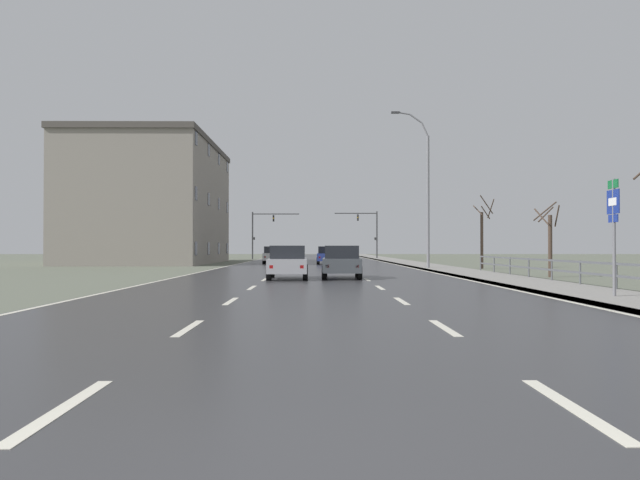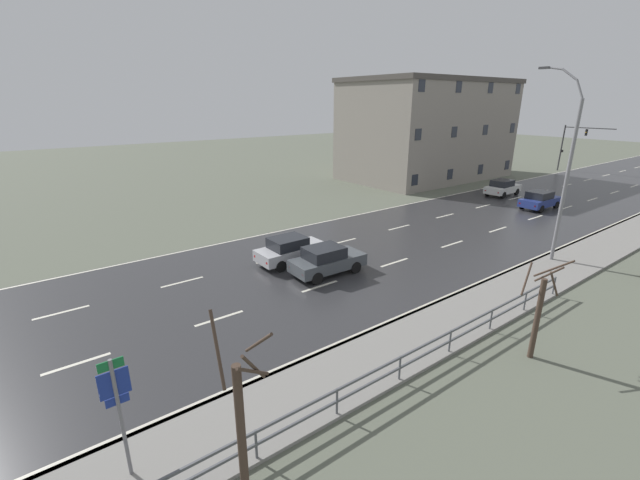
{
  "view_description": "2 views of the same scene",
  "coord_description": "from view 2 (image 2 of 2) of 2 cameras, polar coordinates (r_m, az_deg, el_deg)",
  "views": [
    {
      "loc": [
        -0.03,
        -3.46,
        1.49
      ],
      "look_at": [
        0.56,
        67.29,
        2.36
      ],
      "focal_mm": 33.43,
      "sensor_mm": 36.0,
      "label": 1
    },
    {
      "loc": [
        17.46,
        12.34,
        8.9
      ],
      "look_at": [
        0.0,
        25.35,
        1.51
      ],
      "focal_mm": 23.03,
      "sensor_mm": 36.0,
      "label": 2
    }
  ],
  "objects": [
    {
      "name": "ground_plane",
      "position": [
        40.71,
        26.58,
        4.04
      ],
      "size": [
        160.0,
        160.0,
        0.12
      ],
      "color": "#5B6051"
    },
    {
      "name": "road_asphalt_strip",
      "position": [
        51.53,
        32.82,
        5.83
      ],
      "size": [
        14.0,
        120.0,
        0.03
      ],
      "color": "#303033",
      "rests_on": "ground"
    },
    {
      "name": "guardrail",
      "position": [
        12.83,
        2.38,
        -20.95
      ],
      "size": [
        0.07,
        26.72,
        1.0
      ],
      "color": "#515459",
      "rests_on": "ground"
    },
    {
      "name": "street_lamp_midground",
      "position": [
        26.51,
        30.88,
        8.19
      ],
      "size": [
        2.58,
        0.24,
        10.72
      ],
      "color": "slate",
      "rests_on": "ground"
    },
    {
      "name": "highway_sign",
      "position": [
        11.31,
        -26.23,
        -19.82
      ],
      "size": [
        0.09,
        0.68,
        3.43
      ],
      "color": "slate",
      "rests_on": "ground"
    },
    {
      "name": "traffic_signal_left",
      "position": [
        63.93,
        31.61,
        11.65
      ],
      "size": [
        5.95,
        0.36,
        5.94
      ],
      "color": "#38383A",
      "rests_on": "ground"
    },
    {
      "name": "car_mid_centre",
      "position": [
        44.64,
        24.03,
        6.69
      ],
      "size": [
        1.94,
        4.16,
        1.57
      ],
      "rotation": [
        0.0,
        0.0,
        0.03
      ],
      "color": "silver",
      "rests_on": "ground"
    },
    {
      "name": "car_distant",
      "position": [
        40.33,
        28.24,
        4.93
      ],
      "size": [
        1.91,
        4.14,
        1.57
      ],
      "rotation": [
        0.0,
        0.0,
        -0.02
      ],
      "color": "navy",
      "rests_on": "ground"
    },
    {
      "name": "car_far_right",
      "position": [
        22.05,
        0.95,
        -2.79
      ],
      "size": [
        1.94,
        4.15,
        1.57
      ],
      "rotation": [
        0.0,
        0.0,
        -0.03
      ],
      "color": "#474C51",
      "rests_on": "ground"
    },
    {
      "name": "car_near_right",
      "position": [
        23.62,
        -4.1,
        -1.34
      ],
      "size": [
        1.89,
        4.13,
        1.57
      ],
      "rotation": [
        0.0,
        0.0,
        0.01
      ],
      "color": "#B7B7BC",
      "rests_on": "ground"
    },
    {
      "name": "brick_building",
      "position": [
        52.31,
        14.7,
        14.64
      ],
      "size": [
        11.89,
        19.81,
        11.36
      ],
      "color": "gray",
      "rests_on": "ground"
    },
    {
      "name": "bare_tree_near",
      "position": [
        9.8,
        -10.77,
        -24.47
      ],
      "size": [
        1.15,
        1.02,
        5.06
      ],
      "color": "#423328",
      "rests_on": "ground"
    },
    {
      "name": "bare_tree_mid",
      "position": [
        16.62,
        28.08,
        -8.81
      ],
      "size": [
        1.29,
        1.4,
        3.85
      ],
      "color": "#423328",
      "rests_on": "ground"
    }
  ]
}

